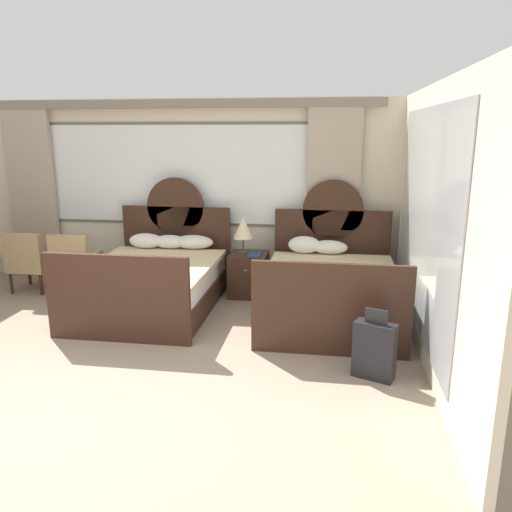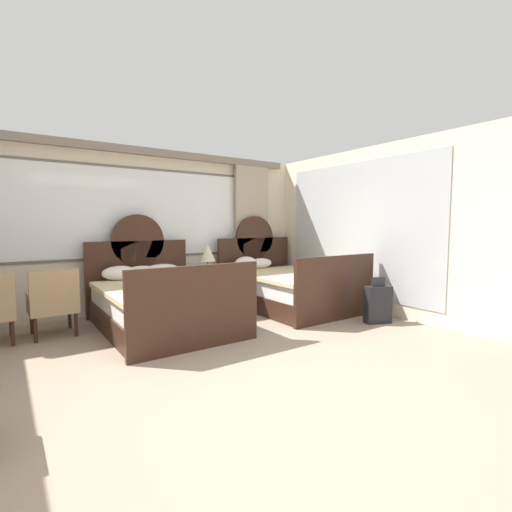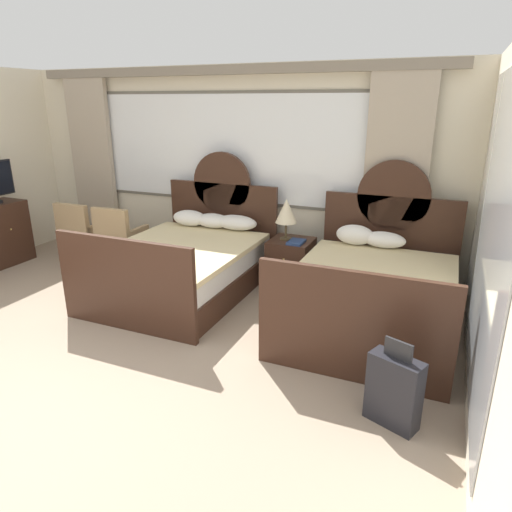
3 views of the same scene
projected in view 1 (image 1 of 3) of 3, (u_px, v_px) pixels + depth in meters
ground_plane at (40, 418)px, 4.02m from camera, size 24.00×24.00×0.00m
wall_back_window at (178, 188)px, 7.40m from camera, size 6.41×0.22×2.70m
wall_right_mirror at (433, 226)px, 4.83m from camera, size 0.08×4.49×2.70m
bed_near_window at (154, 281)px, 6.49m from camera, size 1.62×2.22×1.60m
bed_near_mirror at (330, 290)px, 6.16m from camera, size 1.62×2.22×1.60m
nightstand_between_beds at (249, 274)px, 6.98m from camera, size 0.52×0.54×0.60m
table_lamp_on_nightstand at (243, 228)px, 6.83m from camera, size 0.27×0.27×0.51m
book_on_nightstand at (254, 254)px, 6.79m from camera, size 0.18×0.26×0.03m
armchair_by_window_left at (75, 262)px, 7.01m from camera, size 0.57×0.57×0.88m
armchair_by_window_centre at (30, 260)px, 7.10m from camera, size 0.56×0.56×0.88m
suitcase_on_floor at (374, 350)px, 4.62m from camera, size 0.41×0.29×0.68m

